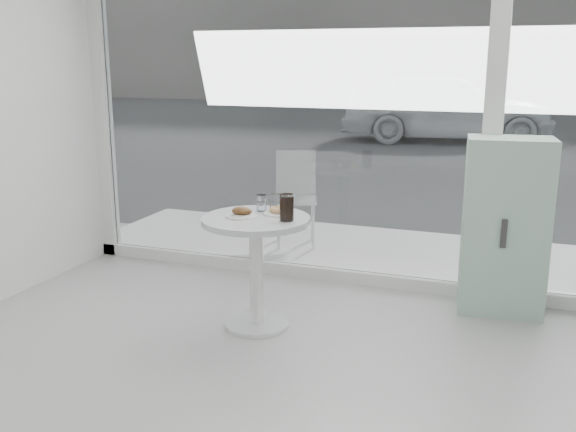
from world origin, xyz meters
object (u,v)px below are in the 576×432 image
at_px(mint_cabinet, 505,226).
at_px(plate_fritter, 242,213).
at_px(plate_donut, 278,211).
at_px(patio_chair, 296,192).
at_px(car_white, 447,106).
at_px(water_tumbler_a, 262,204).
at_px(cola_glass, 287,208).
at_px(main_table, 256,249).
at_px(water_tumbler_b, 276,204).

xyz_separation_m(mint_cabinet, plate_fritter, (-1.63, -0.90, 0.17)).
height_order(mint_cabinet, plate_donut, mint_cabinet).
height_order(patio_chair, plate_donut, patio_chair).
bearing_deg(plate_fritter, car_white, 89.61).
distance_m(patio_chair, water_tumbler_a, 1.75).
relative_size(water_tumbler_a, cola_glass, 0.64).
bearing_deg(main_table, mint_cabinet, 29.72).
relative_size(main_table, water_tumbler_a, 6.90).
bearing_deg(mint_cabinet, plate_fritter, -157.66).
xyz_separation_m(patio_chair, car_white, (0.37, 8.87, 0.22)).
bearing_deg(water_tumbler_a, cola_glass, -37.64).
height_order(plate_fritter, cola_glass, cola_glass).
relative_size(plate_fritter, plate_donut, 1.06).
height_order(main_table, car_white, car_white).
relative_size(main_table, plate_donut, 3.83).
bearing_deg(car_white, cola_glass, 172.07).
bearing_deg(water_tumbler_b, car_white, 90.46).
xyz_separation_m(plate_fritter, water_tumbler_b, (0.16, 0.20, 0.03)).
relative_size(plate_donut, water_tumbler_a, 1.80).
bearing_deg(mint_cabinet, cola_glass, -152.39).
bearing_deg(main_table, plate_donut, 48.59).
bearing_deg(plate_fritter, water_tumbler_a, 74.42).
distance_m(main_table, water_tumbler_a, 0.33).
bearing_deg(plate_fritter, water_tumbler_b, 51.74).
relative_size(patio_chair, plate_donut, 4.38).
relative_size(car_white, plate_donut, 22.40).
distance_m(main_table, car_white, 10.75).
height_order(plate_fritter, water_tumbler_b, water_tumbler_b).
height_order(plate_donut, water_tumbler_b, water_tumbler_b).
bearing_deg(water_tumbler_b, patio_chair, 104.87).
xyz_separation_m(mint_cabinet, water_tumbler_a, (-1.58, -0.70, 0.19)).
xyz_separation_m(main_table, mint_cabinet, (1.54, 0.88, 0.08)).
relative_size(main_table, water_tumbler_b, 6.13).
bearing_deg(plate_donut, mint_cabinet, 27.80).
xyz_separation_m(main_table, water_tumbler_b, (0.07, 0.18, 0.27)).
bearing_deg(mint_cabinet, plate_donut, -158.73).
bearing_deg(main_table, water_tumbler_b, 69.24).
bearing_deg(cola_glass, car_white, 91.27).
relative_size(patio_chair, water_tumbler_b, 7.01).
distance_m(plate_fritter, cola_glass, 0.32).
bearing_deg(plate_donut, cola_glass, -51.35).
height_order(car_white, water_tumbler_b, car_white).
height_order(patio_chair, car_white, car_white).
height_order(mint_cabinet, water_tumbler_a, mint_cabinet).
bearing_deg(main_table, car_white, 90.09).
distance_m(car_white, plate_fritter, 10.77).
distance_m(main_table, patio_chair, 1.92).
bearing_deg(cola_glass, main_table, 176.35).
distance_m(patio_chair, plate_fritter, 1.94).
relative_size(mint_cabinet, plate_fritter, 5.90).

